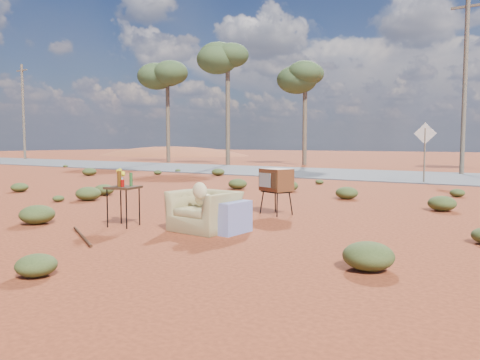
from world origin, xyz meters
The scene contains 14 objects.
ground centered at (0.00, 0.00, 0.00)m, with size 140.00×140.00×0.00m, color #983D1E.
highway centered at (0.00, 15.00, 0.02)m, with size 140.00×7.00×0.04m, color #565659.
dirt_mound centered at (-30.00, 34.00, 0.00)m, with size 26.00×18.00×2.00m, color #9E4526.
armchair centered at (0.47, 0.38, 0.42)m, with size 1.25×0.78×0.90m.
tv_unit centered at (0.54, 2.57, 0.70)m, with size 0.71×0.64×0.95m.
side_table centered at (-1.10, -0.08, 0.74)m, with size 0.59×0.59×1.00m.
rusty_bar centered at (-0.89, -1.14, 0.02)m, with size 0.04×0.04×1.62m, color #452112.
road_sign centered at (1.50, 12.00, 1.50)m, with size 0.78×0.06×2.19m.
eucalyptus_far_left centered at (-18.00, 20.00, 5.94)m, with size 3.20×3.20×7.10m.
eucalyptus_left centered at (-12.00, 19.00, 6.92)m, with size 3.20×3.20×8.10m.
eucalyptus_near_left centered at (-8.00, 22.00, 5.45)m, with size 3.20×3.20×6.60m.
utility_pole_west centered at (-32.00, 17.50, 4.15)m, with size 1.40×0.20×8.00m.
utility_pole_center centered at (2.00, 17.50, 4.15)m, with size 1.40×0.20×8.00m.
scrub_patch centered at (-0.82, 4.41, 0.14)m, with size 17.49×8.07×0.33m.
Camera 1 is at (5.16, -5.86, 1.50)m, focal length 35.00 mm.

